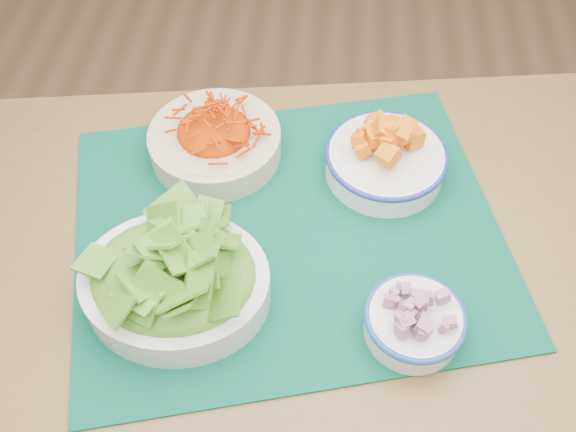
% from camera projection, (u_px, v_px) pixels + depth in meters
% --- Properties ---
extents(ground, '(4.00, 4.00, 0.00)m').
position_uv_depth(ground, '(365.00, 386.00, 1.57)').
color(ground, '#A97E52').
rests_on(ground, ground).
extents(table, '(1.23, 0.91, 0.75)m').
position_uv_depth(table, '(313.00, 305.00, 0.97)').
color(table, brown).
rests_on(table, ground).
extents(placemat, '(0.71, 0.63, 0.00)m').
position_uv_depth(placemat, '(288.00, 230.00, 0.92)').
color(placemat, '#013327').
rests_on(placemat, table).
extents(carrot_bowl, '(0.24, 0.24, 0.08)m').
position_uv_depth(carrot_bowl, '(214.00, 136.00, 0.98)').
color(carrot_bowl, beige).
rests_on(carrot_bowl, placemat).
extents(squash_bowl, '(0.20, 0.20, 0.09)m').
position_uv_depth(squash_bowl, '(387.00, 154.00, 0.95)').
color(squash_bowl, white).
rests_on(squash_bowl, placemat).
extents(lettuce_bowl, '(0.25, 0.21, 0.11)m').
position_uv_depth(lettuce_bowl, '(173.00, 275.00, 0.81)').
color(lettuce_bowl, silver).
rests_on(lettuce_bowl, placemat).
extents(onion_bowl, '(0.15, 0.15, 0.07)m').
position_uv_depth(onion_bowl, '(415.00, 319.00, 0.80)').
color(onion_bowl, white).
rests_on(onion_bowl, placemat).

